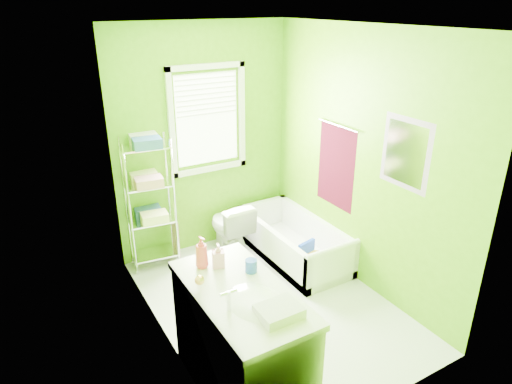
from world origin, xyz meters
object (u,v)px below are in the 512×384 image
vanity (242,339)px  bathtub (295,246)px  toilet (230,227)px  wire_shelf_unit (150,189)px

vanity → bathtub: bearing=43.9°
toilet → wire_shelf_unit: bearing=-14.0°
vanity → toilet: bearing=65.4°
bathtub → vanity: 2.05m
bathtub → wire_shelf_unit: size_ratio=0.97×
vanity → wire_shelf_unit: size_ratio=0.81×
toilet → vanity: (-0.87, -1.89, 0.15)m
bathtub → wire_shelf_unit: wire_shelf_unit is taller
toilet → vanity: vanity is taller
bathtub → toilet: 0.79m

